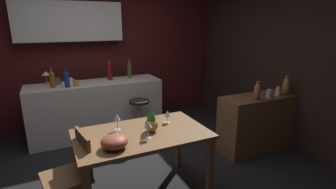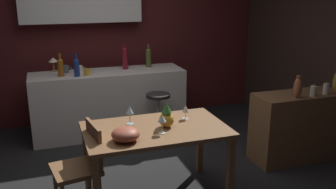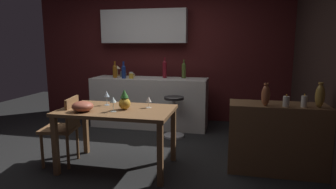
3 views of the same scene
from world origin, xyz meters
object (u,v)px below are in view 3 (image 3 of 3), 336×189
Objects in this scene: wine_glass_right at (149,100)px; vase_brass at (320,96)px; chair_near_window at (64,127)px; cup_mustard at (131,76)px; pillar_candle_short at (286,101)px; dining_table at (117,116)px; cup_slate at (123,74)px; pillar_candle_tall at (304,102)px; fruit_bowl at (83,106)px; wine_glass_left at (113,100)px; wine_bottle_ruby at (165,68)px; wine_glass_center at (107,95)px; pineapple_centerpiece at (125,101)px; wine_bottle_olive at (184,70)px; sideboard_cabinet at (276,138)px; vase_copper at (266,95)px; counter_lamp at (117,68)px; wine_bottle_cobalt at (124,71)px; bar_stool at (174,116)px; cup_white at (131,75)px; wine_bottle_amber at (115,71)px.

wine_glass_right is 0.51× the size of vase_brass.
vase_brass reaches higher than chair_near_window.
cup_mustard reaches higher than pillar_candle_short.
dining_table is at bearing -174.97° from pillar_candle_short.
cup_slate is 3.44m from vase_brass.
pillar_candle_tall is 0.19m from pillar_candle_short.
cup_slate is at bearing 99.16° from fruit_bowl.
wine_glass_left is 2.10m from wine_bottle_ruby.
wine_glass_center is 0.41m from fruit_bowl.
wine_bottle_olive reaches higher than pineapple_centerpiece.
vase_copper reaches higher than sideboard_cabinet.
fruit_bowl is 1.23× the size of counter_lamp.
cup_slate is at bearing 136.60° from cup_mustard.
wine_bottle_cobalt is at bearing 146.18° from vase_copper.
wine_bottle_cobalt is (-0.55, 1.69, 0.38)m from dining_table.
wine_glass_right is 0.94× the size of pillar_candle_tall.
wine_bottle_olive reaches higher than chair_near_window.
pineapple_centerpiece reaches higher than pillar_candle_tall.
pillar_candle_tall is at bearing -34.14° from bar_stool.
cup_white is (-0.93, 0.58, 0.59)m from bar_stool.
wine_glass_right is 0.56m from wine_glass_center.
chair_near_window is at bearing 171.58° from wine_glass_left.
wine_bottle_amber is (-0.75, 1.76, 0.38)m from dining_table.
dining_table is 10.29× the size of cup_slate.
wine_glass_left is at bearing -8.42° from chair_near_window.
cup_mustard is 0.41× the size of vase_brass.
fruit_bowl is at bearing -170.45° from pillar_candle_short.
chair_near_window reaches higher than bar_stool.
vase_copper is at bearing -35.81° from cup_mustard.
pineapple_centerpiece is at bearing -7.20° from dining_table.
sideboard_cabinet is 1.65× the size of bar_stool.
sideboard_cabinet is 2.86m from wine_bottle_cobalt.
pillar_candle_tall is at bearing -47.39° from wine_bottle_olive.
wine_bottle_cobalt is at bearing -171.31° from cup_mustard.
cup_slate reaches higher than wine_glass_left.
cup_slate is 0.90× the size of pillar_candle_short.
wine_glass_right is 0.29m from pineapple_centerpiece.
wine_bottle_cobalt reaches higher than pillar_candle_tall.
dining_table is 4.81× the size of vase_brass.
vase_brass reaches higher than cup_white.
wine_glass_center is 1.81m from wine_bottle_ruby.
sideboard_cabinet is 3.94× the size of vase_brass.
wine_glass_center is at bearing 176.52° from wine_glass_right.
wine_bottle_cobalt is at bearing -19.66° from wine_bottle_amber.
pillar_candle_tall is 0.41m from vase_copper.
pillar_candle_tall is (2.02, 0.20, 0.04)m from pineapple_centerpiece.
sideboard_cabinet is 7.75× the size of wine_glass_right.
pillar_candle_short is 0.56× the size of vase_copper.
wine_bottle_ruby is at bearing 2.67° from cup_white.
pineapple_centerpiece is at bearing 1.91° from chair_near_window.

